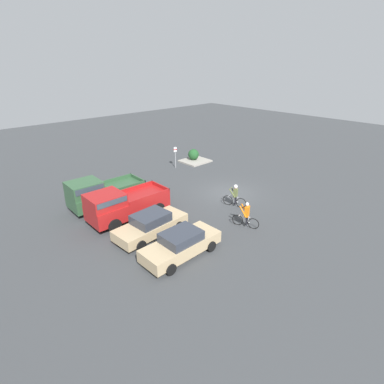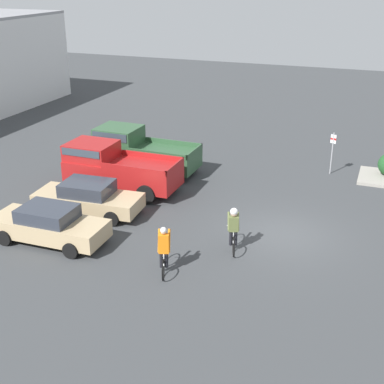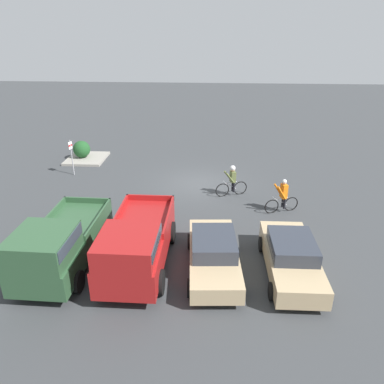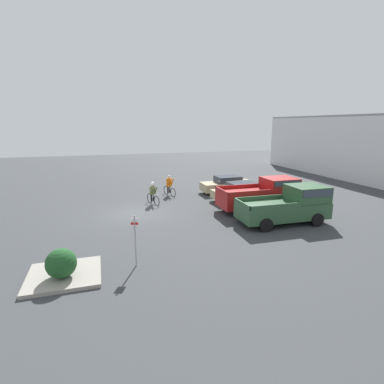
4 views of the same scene
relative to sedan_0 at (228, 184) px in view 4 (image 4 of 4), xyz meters
name	(u,v)px [view 4 (image 4 of 4)]	position (x,y,z in m)	size (l,w,h in m)	color
ground_plane	(136,213)	(3.72, -8.27, -0.72)	(80.00, 80.00, 0.00)	#383A3D
sedan_0	(228,184)	(0.00, 0.00, 0.00)	(1.94, 4.55, 1.44)	tan
sedan_1	(242,191)	(2.80, -0.05, 0.00)	(2.16, 4.69, 1.43)	tan
pickup_truck_0	(263,194)	(5.60, 0.15, 0.43)	(2.32, 5.39, 2.19)	maroon
pickup_truck_1	(290,204)	(8.41, 0.32, 0.41)	(2.39, 5.37, 2.20)	#2D5133
cyclist_0	(153,193)	(1.90, -6.78, 0.16)	(1.70, 0.67, 1.71)	black
cyclist_1	(169,186)	(-0.47, -5.00, 0.12)	(1.70, 0.67, 1.73)	black
fire_lane_sign	(135,236)	(11.36, -9.16, 0.60)	(0.13, 0.29, 2.18)	#9E9EA3
curb_island	(64,275)	(11.48, -11.93, -0.64)	(2.49, 2.70, 0.15)	gray
shrub	(61,263)	(11.77, -11.97, 0.00)	(1.13, 1.13, 1.13)	#1E4C23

